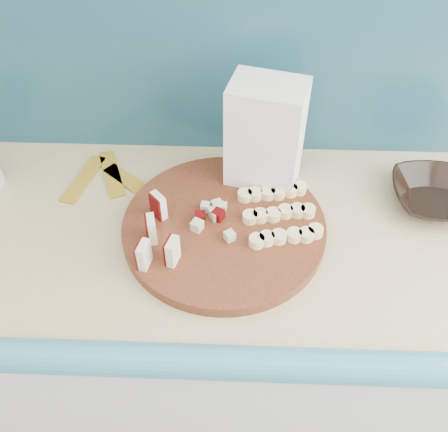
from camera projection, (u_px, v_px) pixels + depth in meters
name	position (u px, v px, depth m)	size (l,w,h in m)	color
kitchen_counter	(235.00, 340.00, 1.38)	(2.20, 0.63, 0.91)	silver
backsplash	(243.00, 52.00, 1.06)	(2.20, 0.02, 0.50)	teal
cutting_board	(224.00, 227.00, 1.04)	(0.42, 0.42, 0.03)	#461E0F
apple_wedges	(156.00, 235.00, 0.97)	(0.08, 0.17, 0.06)	#F7F0C6
apple_chunks	(212.00, 221.00, 1.02)	(0.07, 0.07, 0.02)	beige
banana_slices	(279.00, 213.00, 1.03)	(0.18, 0.18, 0.02)	#FDE49A
brown_bowl	(436.00, 196.00, 1.09)	(0.19, 0.19, 0.05)	black
flour_bag	(265.00, 139.00, 1.05)	(0.15, 0.11, 0.26)	white
banana_peel	(109.00, 179.00, 1.15)	(0.22, 0.19, 0.01)	gold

